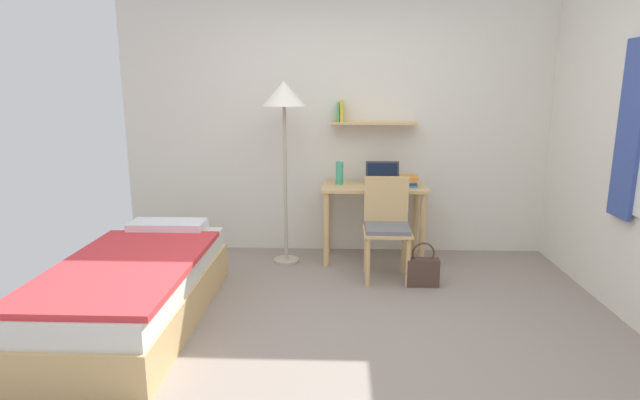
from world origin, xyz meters
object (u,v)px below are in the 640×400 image
(desk, at_px, (373,201))
(water_bottle, at_px, (339,173))
(handbag, at_px, (423,271))
(standing_lamp, at_px, (284,104))
(bed, at_px, (135,289))
(laptop, at_px, (383,180))
(book_stack, at_px, (408,181))
(desk_chair, at_px, (387,224))

(desk, distance_m, water_bottle, 0.42)
(water_bottle, height_order, handbag, water_bottle)
(water_bottle, bearing_deg, standing_lamp, -162.46)
(standing_lamp, relative_size, water_bottle, 7.78)
(bed, xyz_separation_m, handbag, (2.15, 0.74, -0.11))
(desk, xyz_separation_m, laptop, (0.08, 0.00, 0.21))
(laptop, xyz_separation_m, book_stack, (0.24, -0.02, -0.01))
(desk, relative_size, handbag, 2.57)
(bed, bearing_deg, laptop, 37.46)
(desk, bearing_deg, book_stack, -3.78)
(laptop, bearing_deg, handbag, -66.26)
(book_stack, bearing_deg, laptop, 174.81)
(book_stack, bearing_deg, desk_chair, -116.91)
(bed, distance_m, water_bottle, 2.15)
(desk_chair, xyz_separation_m, book_stack, (0.23, 0.46, 0.29))
(laptop, relative_size, book_stack, 1.50)
(standing_lamp, xyz_separation_m, laptop, (0.91, 0.11, -0.71))
(desk_chair, relative_size, handbag, 2.31)
(book_stack, bearing_deg, handbag, -84.82)
(bed, height_order, laptop, laptop)
(desk_chair, distance_m, water_bottle, 0.76)
(bed, bearing_deg, desk_chair, 26.77)
(book_stack, relative_size, handbag, 0.56)
(desk_chair, bearing_deg, book_stack, 63.09)
(bed, xyz_separation_m, standing_lamp, (0.94, 1.31, 1.26))
(desk, height_order, book_stack, book_stack)
(desk_chair, xyz_separation_m, water_bottle, (-0.41, 0.53, 0.35))
(book_stack, height_order, handbag, book_stack)
(desk, bearing_deg, laptop, 0.29)
(desk, height_order, standing_lamp, standing_lamp)
(standing_lamp, bearing_deg, bed, -125.66)
(book_stack, distance_m, handbag, 0.92)
(desk_chair, xyz_separation_m, laptop, (-0.00, 0.48, 0.30))
(book_stack, bearing_deg, desk, 176.22)
(water_bottle, bearing_deg, handbag, -45.80)
(standing_lamp, distance_m, water_bottle, 0.84)
(desk_chair, height_order, book_stack, desk_chair)
(bed, distance_m, book_stack, 2.57)
(bed, bearing_deg, book_stack, 33.77)
(desk, height_order, laptop, laptop)
(bed, xyz_separation_m, book_stack, (2.09, 1.40, 0.54))
(water_bottle, distance_m, book_stack, 0.65)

